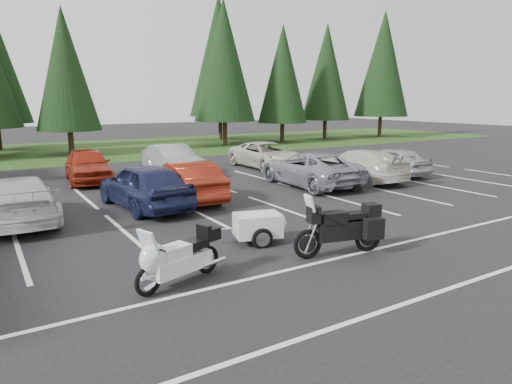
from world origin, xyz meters
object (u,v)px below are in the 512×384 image
at_px(cargo_trailer, 258,228).
at_px(adventure_motorcycle, 339,224).
at_px(car_near_5, 187,181).
at_px(car_far_2, 88,165).
at_px(touring_motorcycle, 179,253).
at_px(car_far_3, 173,160).
at_px(car_near_3, 20,200).
at_px(car_near_7, 359,165).
at_px(car_near_8, 391,161).
at_px(car_near_6, 310,169).
at_px(car_near_4, 144,185).
at_px(car_far_4, 266,155).

distance_m(cargo_trailer, adventure_motorcycle, 2.20).
relative_size(car_near_5, adventure_motorcycle, 1.73).
height_order(car_near_5, car_far_2, car_far_2).
bearing_deg(touring_motorcycle, car_near_5, 47.60).
bearing_deg(adventure_motorcycle, car_far_3, 98.58).
relative_size(car_near_3, car_far_3, 1.08).
bearing_deg(car_far_2, touring_motorcycle, -88.33).
bearing_deg(cargo_trailer, car_near_7, 47.94).
xyz_separation_m(car_near_3, car_near_8, (16.47, 0.35, -0.01)).
height_order(car_near_5, car_far_3, car_far_3).
distance_m(car_near_6, car_far_3, 6.95).
xyz_separation_m(car_near_6, car_far_2, (-7.99, 5.99, 0.03)).
bearing_deg(car_near_8, car_near_3, 2.88).
xyz_separation_m(car_near_4, touring_motorcycle, (-1.52, -6.80, -0.14)).
height_order(car_near_4, car_far_4, car_near_4).
relative_size(car_near_3, car_far_4, 0.96).
bearing_deg(cargo_trailer, touring_motorcycle, -135.67).
xyz_separation_m(car_near_4, car_near_8, (12.67, 0.52, -0.10)).
bearing_deg(adventure_motorcycle, car_near_8, 49.82).
distance_m(car_near_8, car_far_2, 14.45).
xyz_separation_m(car_near_3, adventure_motorcycle, (6.18, -7.33, 0.08)).
xyz_separation_m(car_near_8, car_far_2, (-13.21, 5.85, 0.07)).
distance_m(car_near_4, car_near_5, 1.80).
distance_m(car_near_8, car_far_4, 6.57).
relative_size(car_far_3, car_far_4, 0.89).
bearing_deg(car_near_4, car_near_5, -171.86).
bearing_deg(car_near_7, car_near_5, -2.05).
height_order(car_far_3, touring_motorcycle, car_far_3).
xyz_separation_m(touring_motorcycle, adventure_motorcycle, (3.91, -0.36, 0.12)).
xyz_separation_m(car_near_7, car_far_2, (-10.68, 6.19, 0.04)).
relative_size(car_near_3, adventure_motorcycle, 1.89).
bearing_deg(car_near_4, touring_motorcycle, 71.81).
relative_size(car_far_4, cargo_trailer, 2.97).
relative_size(car_near_4, car_near_7, 0.93).
xyz_separation_m(car_far_3, cargo_trailer, (-2.17, -11.35, -0.35)).
relative_size(car_far_4, touring_motorcycle, 2.13).
bearing_deg(car_far_3, car_near_3, -142.96).
xyz_separation_m(car_near_4, adventure_motorcycle, (2.39, -7.17, -0.01)).
bearing_deg(car_near_4, car_near_7, 175.44).
bearing_deg(car_far_3, touring_motorcycle, -113.12).
height_order(car_near_4, car_near_6, car_near_4).
relative_size(car_near_5, car_near_7, 0.89).
height_order(car_near_3, car_near_7, car_near_7).
height_order(car_near_4, cargo_trailer, car_near_4).
bearing_deg(touring_motorcycle, cargo_trailer, 10.08).
distance_m(car_near_5, adventure_motorcycle, 7.62).
bearing_deg(car_near_3, car_near_8, -177.33).
xyz_separation_m(car_near_3, car_near_4, (3.80, -0.17, 0.09)).
xyz_separation_m(car_far_3, adventure_motorcycle, (-1.04, -13.19, 0.04)).
distance_m(car_far_2, adventure_motorcycle, 13.85).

